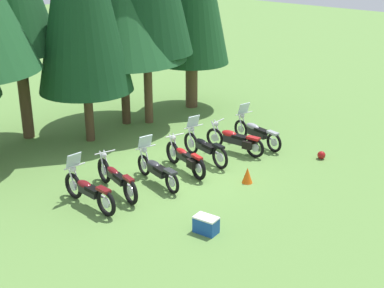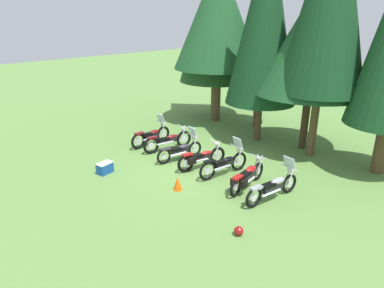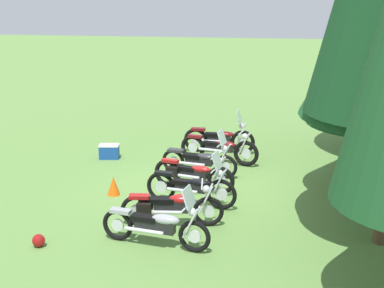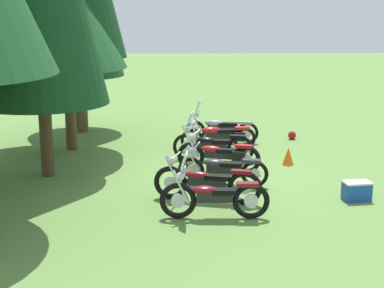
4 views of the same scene
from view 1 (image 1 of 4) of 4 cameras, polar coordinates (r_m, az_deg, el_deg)
ground_plane at (r=16.94m, az=-1.14°, el=-2.91°), size 80.00×80.00×0.00m
motorcycle_0 at (r=14.92m, az=-10.81°, el=-4.83°), size 0.68×2.23×1.39m
motorcycle_1 at (r=15.57m, az=-7.94°, el=-3.57°), size 0.85×2.38×1.03m
motorcycle_2 at (r=16.01m, az=-3.71°, el=-2.67°), size 0.77×2.17×1.34m
motorcycle_3 at (r=16.77m, az=-0.65°, el=-1.52°), size 0.86×2.18×1.02m
motorcycle_4 at (r=17.58m, az=1.33°, el=-0.31°), size 0.79×2.26×1.38m
motorcycle_5 at (r=18.31m, az=4.59°, el=0.46°), size 0.73×2.28×0.99m
motorcycle_6 at (r=19.08m, az=6.77°, el=1.29°), size 0.81×2.34×1.35m
picnic_cooler at (r=13.55m, az=1.49°, el=-8.46°), size 0.45×0.64×0.43m
traffic_cone at (r=16.18m, az=5.83°, el=-3.29°), size 0.32×0.32×0.48m
dropped_helmet at (r=18.33m, az=13.43°, el=-1.14°), size 0.27×0.27×0.27m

